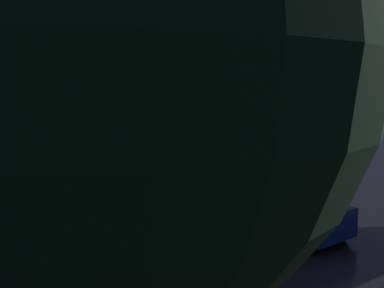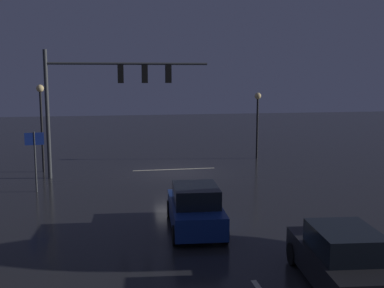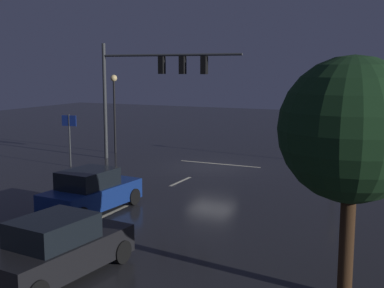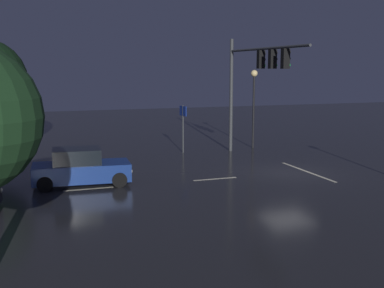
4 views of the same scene
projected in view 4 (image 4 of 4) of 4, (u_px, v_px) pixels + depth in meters
The scene contains 8 objects.
ground_plane at pixel (288, 173), 24.74m from camera, with size 80.00×80.00×0.00m, color #232326.
traffic_signal_assembly at pixel (254, 72), 27.58m from camera, with size 9.00×0.47×7.05m.
lane_dash_far at pixel (215, 179), 23.46m from camera, with size 2.20×0.16×0.01m, color beige.
lane_dash_mid at pixel (89, 189), 21.53m from camera, with size 2.20×0.16×0.01m, color beige.
stop_bar at pixel (307, 172), 25.09m from camera, with size 5.00×0.16×0.01m, color beige.
car_approaching at pixel (81, 168), 22.08m from camera, with size 2.17×4.47×1.70m.
street_lamp_right_kerb at pixel (254, 94), 31.93m from camera, with size 0.44×0.44×5.13m.
route_sign at pixel (183, 119), 30.32m from camera, with size 0.90×0.17×2.98m.
Camera 4 is at (-21.30, 12.49, 5.32)m, focal length 45.69 mm.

